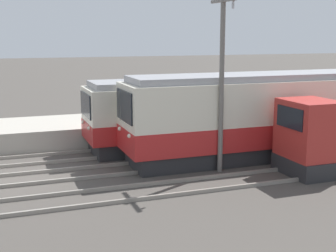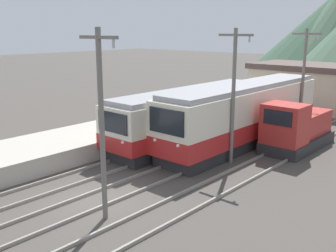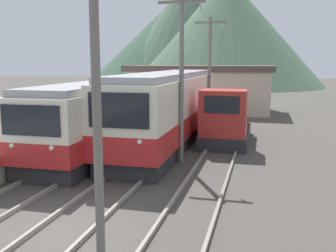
# 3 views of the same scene
# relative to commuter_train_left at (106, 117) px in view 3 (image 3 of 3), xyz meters

# --- Properties ---
(ground_plane) EXTENTS (200.00, 200.00, 0.00)m
(ground_plane) POSITION_rel_commuter_train_left_xyz_m (2.60, -9.79, -1.59)
(ground_plane) COLOR #47423D
(track_center) EXTENTS (1.54, 60.00, 0.14)m
(track_center) POSITION_rel_commuter_train_left_xyz_m (2.80, -9.79, -1.52)
(track_center) COLOR gray
(track_center) RESTS_ON ground
(track_right) EXTENTS (1.54, 60.00, 0.14)m
(track_right) POSITION_rel_commuter_train_left_xyz_m (5.80, -9.79, -1.52)
(track_right) COLOR gray
(track_right) RESTS_ON ground
(commuter_train_left) EXTENTS (2.84, 13.34, 3.40)m
(commuter_train_left) POSITION_rel_commuter_train_left_xyz_m (0.00, 0.00, 0.00)
(commuter_train_left) COLOR #28282B
(commuter_train_left) RESTS_ON ground
(commuter_train_center) EXTENTS (2.84, 14.85, 3.83)m
(commuter_train_center) POSITION_rel_commuter_train_left_xyz_m (2.80, 1.83, 0.18)
(commuter_train_center) COLOR #28282B
(commuter_train_center) RESTS_ON ground
(shunting_locomotive) EXTENTS (2.40, 5.87, 3.00)m
(shunting_locomotive) POSITION_rel_commuter_train_left_xyz_m (5.80, 2.88, -0.39)
(shunting_locomotive) COLOR #28282B
(shunting_locomotive) RESTS_ON ground
(catenary_mast_near) EXTENTS (2.00, 0.20, 7.16)m
(catenary_mast_near) POSITION_rel_commuter_train_left_xyz_m (4.31, -10.71, 2.31)
(catenary_mast_near) COLOR slate
(catenary_mast_near) RESTS_ON ground
(catenary_mast_mid) EXTENTS (2.00, 0.20, 7.16)m
(catenary_mast_mid) POSITION_rel_commuter_train_left_xyz_m (4.31, -1.95, 2.31)
(catenary_mast_mid) COLOR slate
(catenary_mast_mid) RESTS_ON ground
(catenary_mast_far) EXTENTS (2.00, 0.20, 7.16)m
(catenary_mast_far) POSITION_rel_commuter_train_left_xyz_m (4.31, 6.81, 2.31)
(catenary_mast_far) COLOR slate
(catenary_mast_far) RESTS_ON ground
(station_building) EXTENTS (12.60, 6.30, 4.05)m
(station_building) POSITION_rel_commuter_train_left_xyz_m (2.27, 16.21, 0.45)
(station_building) COLOR beige
(station_building) RESTS_ON ground
(mountain_backdrop) EXTENTS (47.34, 46.41, 25.81)m
(mountain_backdrop) POSITION_rel_commuter_train_left_xyz_m (-4.85, 60.26, 9.17)
(mountain_backdrop) COLOR #517056
(mountain_backdrop) RESTS_ON ground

